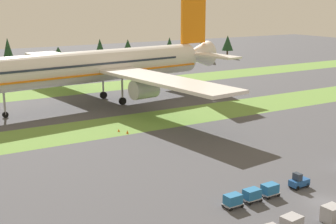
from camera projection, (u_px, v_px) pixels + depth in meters
name	position (u px, v px, depth m)	size (l,w,h in m)	color
ground_plane	(325.00, 202.00, 55.62)	(400.00, 400.00, 0.00)	#47474C
grass_strip_near	(145.00, 121.00, 92.44)	(320.00, 13.47, 0.01)	olive
grass_strip_far	(74.00, 90.00, 124.87)	(320.00, 13.47, 0.01)	olive
airliner	(102.00, 65.00, 106.78)	(63.88, 78.99, 24.20)	silver
baggage_tug	(299.00, 181.00, 59.81)	(2.64, 1.37, 1.97)	#1E4C8E
cargo_dolly_lead	(270.00, 189.00, 57.14)	(2.24, 1.56, 1.55)	#A3A3A8
cargo_dolly_second	(252.00, 194.00, 55.61)	(2.24, 1.56, 1.55)	#A3A3A8
cargo_dolly_third	(233.00, 200.00, 54.09)	(2.24, 1.56, 1.55)	#A3A3A8
uld_container_1	(332.00, 214.00, 50.65)	(2.00, 1.60, 1.77)	#A3A3A8
uld_container_2	(291.00, 224.00, 48.25)	(2.00, 1.60, 1.77)	#A3A3A8
taxiway_marker_0	(127.00, 132.00, 84.03)	(0.44, 0.44, 0.60)	orange
taxiway_marker_1	(119.00, 130.00, 85.31)	(0.44, 0.44, 0.49)	orange
distant_tree_line	(21.00, 53.00, 149.27)	(164.22, 10.49, 12.36)	#4C3823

